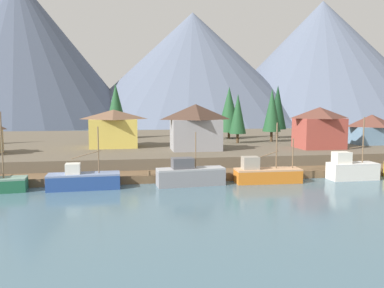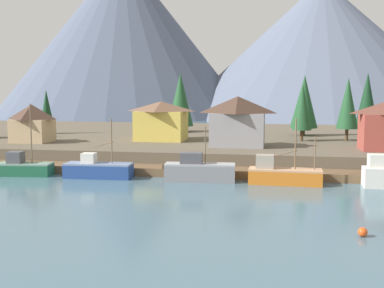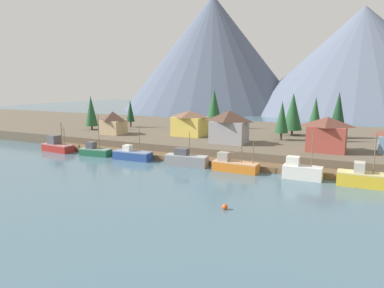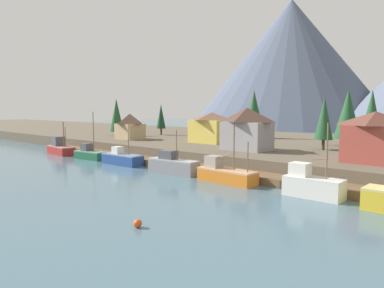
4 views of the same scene
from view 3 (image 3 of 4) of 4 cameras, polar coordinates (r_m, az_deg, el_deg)
ground_plane at (r=87.83m, az=5.05°, el=-0.88°), size 400.00×400.00×1.00m
dock at (r=71.47m, az=-0.22°, el=-2.47°), size 80.00×4.00×1.60m
shoreline_bank at (r=98.67m, az=7.61°, el=1.28°), size 400.00×56.00×2.50m
mountain_west_peak at (r=221.28m, az=3.31°, el=14.38°), size 106.98×106.98×67.25m
mountain_central_peak at (r=212.41m, az=25.60°, el=12.06°), size 120.37×120.37×55.37m
fishing_boat_red at (r=87.93m, az=-20.87°, el=-0.30°), size 8.41×3.56×6.88m
fishing_boat_green at (r=80.26m, az=-15.32°, el=-1.09°), size 7.08×3.26×8.99m
fishing_boat_blue at (r=74.30m, az=-9.57°, el=-1.73°), size 8.29×2.98×7.22m
fishing_boat_grey at (r=67.76m, az=-0.98°, el=-2.49°), size 8.36×3.07×6.46m
fishing_boat_orange at (r=64.15m, az=6.78°, el=-3.42°), size 8.25×2.84×7.50m
fishing_boat_white at (r=61.42m, az=17.16°, el=-4.15°), size 6.24×2.61×8.13m
fishing_boat_yellow at (r=60.55m, az=26.06°, el=-4.99°), size 8.22×3.01×8.42m
house_red at (r=73.52m, az=20.86°, el=1.53°), size 7.39×5.91×6.75m
house_yellow at (r=89.74m, az=-0.37°, el=3.40°), size 8.09×6.77×6.31m
house_grey at (r=78.80m, az=5.98°, el=2.82°), size 8.03×5.55×7.25m
house_tan at (r=94.82m, az=-12.56°, el=3.39°), size 5.92×5.03×5.90m
conifer_near_left at (r=85.01m, az=19.18°, el=4.41°), size 3.44×3.44×10.12m
conifer_near_right at (r=93.60m, az=15.90°, el=5.06°), size 4.83×4.83×10.77m
conifer_mid_left at (r=84.85m, az=14.25°, el=4.23°), size 3.09×3.09×9.13m
conifer_mid_right at (r=108.55m, az=-9.88°, el=5.27°), size 2.43×2.43×8.24m
conifer_back_left at (r=92.42m, az=22.47°, el=4.90°), size 3.78×3.78×11.18m
conifer_back_right at (r=105.23m, az=-15.90°, el=5.14°), size 3.57×3.57×9.65m
conifer_centre at (r=103.99m, az=3.57°, el=5.94°), size 5.01×5.01×11.40m
channel_buoy at (r=45.25m, az=5.32°, el=-10.02°), size 0.70×0.70×0.70m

